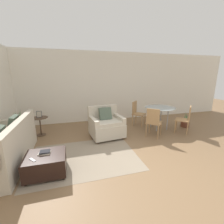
{
  "coord_description": "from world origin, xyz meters",
  "views": [
    {
      "loc": [
        -1.19,
        -2.36,
        1.86
      ],
      "look_at": [
        0.03,
        1.93,
        0.75
      ],
      "focal_mm": 24.0,
      "sensor_mm": 36.0,
      "label": 1
    }
  ],
  "objects": [
    {
      "name": "dining_chair_near_right",
      "position": [
        2.36,
        1.45,
        0.52
      ],
      "size": [
        0.59,
        0.59,
        0.9
      ],
      "color": "tan",
      "rests_on": "ground_plane"
    },
    {
      "name": "couch",
      "position": [
        -2.56,
        1.05,
        0.32
      ],
      "size": [
        0.85,
        2.09,
        0.94
      ],
      "color": "beige",
      "rests_on": "ground_plane"
    },
    {
      "name": "area_rug",
      "position": [
        -0.94,
        0.82,
        0.0
      ],
      "size": [
        2.4,
        1.73,
        0.01
      ],
      "color": "gray",
      "rests_on": "ground_plane"
    },
    {
      "name": "book_stack",
      "position": [
        -1.73,
        0.48,
        0.42
      ],
      "size": [
        0.23,
        0.18,
        0.05
      ],
      "color": "beige",
      "rests_on": "ottoman"
    },
    {
      "name": "dining_chair_far_left",
      "position": [
        1.19,
        2.62,
        0.52
      ],
      "size": [
        0.59,
        0.59,
        0.9
      ],
      "color": "tan",
      "rests_on": "ground_plane"
    },
    {
      "name": "side_table",
      "position": [
        -2.14,
        2.52,
        0.41
      ],
      "size": [
        0.48,
        0.48,
        0.58
      ],
      "color": "#4C3828",
      "rests_on": "ground_plane"
    },
    {
      "name": "wall_back",
      "position": [
        0.0,
        3.65,
        1.38
      ],
      "size": [
        12.0,
        0.06,
        2.75
      ],
      "color": "white",
      "rests_on": "ground_plane"
    },
    {
      "name": "ottoman",
      "position": [
        -1.71,
        0.43,
        0.22
      ],
      "size": [
        0.73,
        0.63,
        0.39
      ],
      "color": "black",
      "rests_on": "ground_plane"
    },
    {
      "name": "tv_remote_primary",
      "position": [
        -1.9,
        0.3,
        0.4
      ],
      "size": [
        0.14,
        0.15,
        0.01
      ],
      "color": "#B7B7BC",
      "rests_on": "ottoman"
    },
    {
      "name": "dining_table",
      "position": [
        1.78,
        2.04,
        0.67
      ],
      "size": [
        1.02,
        1.02,
        0.77
      ],
      "color": "#99A8AD",
      "rests_on": "ground_plane"
    },
    {
      "name": "picture_frame",
      "position": [
        -2.14,
        2.52,
        0.68
      ],
      "size": [
        0.15,
        0.07,
        0.2
      ],
      "color": "black",
      "rests_on": "side_table"
    },
    {
      "name": "dining_chair_near_left",
      "position": [
        1.19,
        1.45,
        0.52
      ],
      "size": [
        0.59,
        0.59,
        0.9
      ],
      "color": "tan",
      "rests_on": "ground_plane"
    },
    {
      "name": "armchair",
      "position": [
        -0.18,
        1.86,
        0.37
      ],
      "size": [
        1.03,
        0.94,
        0.92
      ],
      "color": "beige",
      "rests_on": "ground_plane"
    },
    {
      "name": "potted_plant_small",
      "position": [
        2.82,
        1.94,
        0.13
      ],
      "size": [
        0.29,
        0.29,
        0.6
      ],
      "color": "brown",
      "rests_on": "ground_plane"
    },
    {
      "name": "ground_plane",
      "position": [
        0.0,
        0.0,
        0.0
      ],
      "size": [
        20.0,
        20.0,
        0.0
      ],
      "primitive_type": "plane",
      "color": "brown"
    },
    {
      "name": "potted_plant",
      "position": [
        -2.74,
        2.56,
        0.18
      ],
      "size": [
        0.42,
        0.42,
        0.88
      ],
      "color": "maroon",
      "rests_on": "ground_plane"
    }
  ]
}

